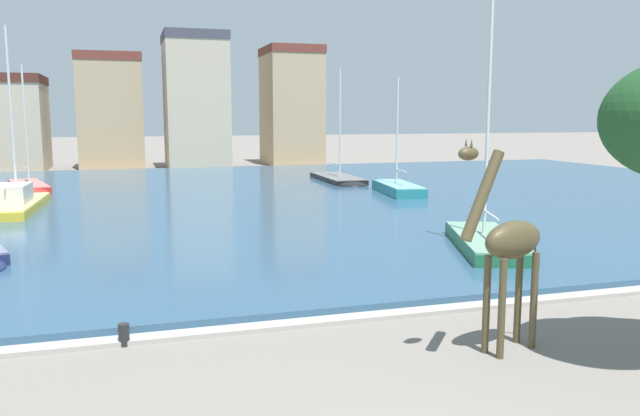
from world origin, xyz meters
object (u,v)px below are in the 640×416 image
at_px(sailboat_black, 340,181).
at_px(sailboat_red, 30,189).
at_px(sailboat_yellow, 17,204).
at_px(giraffe_statue, 509,245).
at_px(mooring_bollard, 124,335).
at_px(sailboat_green, 482,241).
at_px(sailboat_teal, 395,189).

bearing_deg(sailboat_black, sailboat_red, 178.19).
height_order(sailboat_red, sailboat_black, sailboat_black).
height_order(sailboat_black, sailboat_yellow, sailboat_yellow).
xyz_separation_m(giraffe_statue, sailboat_black, (7.03, 31.68, -1.99)).
bearing_deg(sailboat_black, giraffe_statue, -102.51).
height_order(sailboat_yellow, mooring_bollard, sailboat_yellow).
distance_m(sailboat_green, mooring_bollard, 14.06).
bearing_deg(mooring_bollard, sailboat_yellow, 103.90).
distance_m(sailboat_red, sailboat_yellow, 8.72).
bearing_deg(sailboat_green, giraffe_statue, -118.47).
xyz_separation_m(giraffe_statue, sailboat_yellow, (-13.00, 23.64, -1.78)).
bearing_deg(sailboat_red, giraffe_statue, -67.28).
distance_m(sailboat_red, sailboat_green, 29.78).
distance_m(sailboat_green, sailboat_yellow, 23.13).
height_order(sailboat_black, sailboat_teal, sailboat_black).
distance_m(sailboat_green, sailboat_teal, 16.15).
bearing_deg(sailboat_black, sailboat_teal, -80.21).
distance_m(sailboat_red, sailboat_black, 20.58).
relative_size(sailboat_green, sailboat_teal, 1.26).
height_order(sailboat_red, sailboat_green, sailboat_green).
bearing_deg(sailboat_teal, sailboat_black, 99.79).
relative_size(sailboat_yellow, mooring_bollard, 18.75).
height_order(giraffe_statue, sailboat_black, sailboat_black).
relative_size(sailboat_green, mooring_bollard, 18.36).
distance_m(giraffe_statue, sailboat_teal, 26.07).
distance_m(sailboat_red, sailboat_teal, 23.10).
distance_m(sailboat_yellow, mooring_bollard, 21.54).
relative_size(sailboat_red, sailboat_teal, 1.12).
relative_size(giraffe_statue, sailboat_black, 0.56).
height_order(giraffe_statue, sailboat_green, sailboat_green).
xyz_separation_m(sailboat_black, sailboat_green, (-2.21, -22.80, 0.07)).
height_order(sailboat_red, mooring_bollard, sailboat_red).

